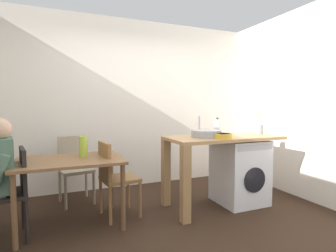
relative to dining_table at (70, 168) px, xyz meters
name	(u,v)px	position (x,y,z in m)	size (l,w,h in m)	color
ground_plane	(171,229)	(0.98, -0.50, -0.64)	(5.46, 5.46, 0.00)	black
wall_back	(129,104)	(0.98, 1.25, 0.71)	(4.60, 0.10, 2.70)	silver
wall_counter_side	(318,103)	(3.13, -0.50, 0.71)	(0.10, 3.80, 2.70)	silver
dining_table	(70,168)	(0.00, 0.00, 0.00)	(1.10, 0.76, 0.74)	brown
chair_person_seat	(12,189)	(-0.55, -0.09, -0.14)	(0.47, 0.47, 0.90)	black
chair_opposite	(114,175)	(0.48, 0.04, -0.14)	(0.45, 0.45, 0.90)	olive
chair_spare_by_wall	(75,165)	(0.09, 0.77, -0.14)	(0.47, 0.47, 0.90)	gray
kitchen_counter	(210,149)	(1.68, -0.13, 0.12)	(1.50, 0.68, 0.92)	tan
washing_machine	(239,171)	(2.15, -0.13, -0.21)	(0.60, 0.61, 0.86)	silver
sink_basin	(206,134)	(1.62, -0.13, 0.32)	(0.38, 0.38, 0.09)	#9EA0A5
tap	(199,125)	(1.62, 0.05, 0.42)	(0.02, 0.02, 0.28)	#B2B2B7
bottle_tall_green	(217,127)	(1.90, 0.05, 0.38)	(0.08, 0.08, 0.23)	silver
mixing_bowl	(223,136)	(1.74, -0.33, 0.31)	(0.23, 0.23, 0.06)	gold
utensil_crock	(259,129)	(2.52, -0.08, 0.35)	(0.11, 0.11, 0.30)	gray
vase	(83,146)	(0.15, 0.10, 0.21)	(0.09, 0.09, 0.24)	#A8C63D
scissors	(225,137)	(1.84, -0.23, 0.28)	(0.15, 0.06, 0.01)	#B2B2B7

